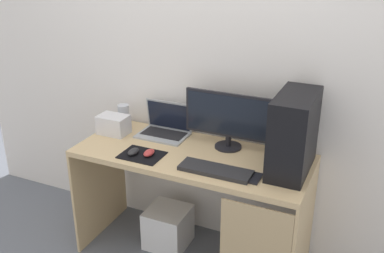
{
  "coord_description": "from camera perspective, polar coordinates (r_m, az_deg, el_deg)",
  "views": [
    {
      "loc": [
        1.02,
        -2.24,
        2.0
      ],
      "look_at": [
        0.0,
        0.0,
        0.96
      ],
      "focal_mm": 41.46,
      "sensor_mm": 36.0,
      "label": 1
    }
  ],
  "objects": [
    {
      "name": "projector",
      "position": [
        3.05,
        -10.07,
        0.24
      ],
      "size": [
        0.2,
        0.14,
        0.13
      ],
      "primitive_type": "cube",
      "color": "silver",
      "rests_on": "desk"
    },
    {
      "name": "keyboard",
      "position": [
        2.53,
        3.03,
        -5.64
      ],
      "size": [
        0.42,
        0.14,
        0.02
      ],
      "primitive_type": "cube",
      "color": "#232326",
      "rests_on": "desk"
    },
    {
      "name": "desk",
      "position": [
        2.81,
        0.27,
        -6.54
      ],
      "size": [
        1.47,
        0.61,
        0.78
      ],
      "color": "tan",
      "rests_on": "ground_plane"
    },
    {
      "name": "laptop",
      "position": [
        3.0,
        -3.51,
        -0.23
      ],
      "size": [
        0.33,
        0.23,
        0.22
      ],
      "color": "#9EA3A8",
      "rests_on": "desk"
    },
    {
      "name": "cell_phone",
      "position": [
        2.49,
        8.01,
        -6.6
      ],
      "size": [
        0.07,
        0.13,
        0.01
      ],
      "primitive_type": "cube",
      "color": "black",
      "rests_on": "desk"
    },
    {
      "name": "subwoofer",
      "position": [
        3.18,
        -3.09,
        -12.77
      ],
      "size": [
        0.28,
        0.28,
        0.28
      ],
      "primitive_type": "cube",
      "color": "white",
      "rests_on": "ground_plane"
    },
    {
      "name": "monitor",
      "position": [
        2.75,
        4.73,
        0.97
      ],
      "size": [
        0.57,
        0.17,
        0.37
      ],
      "color": "black",
      "rests_on": "desk"
    },
    {
      "name": "mouse_right",
      "position": [
        2.74,
        -7.54,
        -3.22
      ],
      "size": [
        0.06,
        0.1,
        0.03
      ],
      "primitive_type": "ellipsoid",
      "color": "#232326",
      "rests_on": "mousepad"
    },
    {
      "name": "mousepad",
      "position": [
        2.74,
        -6.46,
        -3.66
      ],
      "size": [
        0.26,
        0.2,
        0.0
      ],
      "primitive_type": "cube",
      "color": "black",
      "rests_on": "desk"
    },
    {
      "name": "wall_back",
      "position": [
        2.86,
        2.93,
        8.83
      ],
      "size": [
        4.0,
        0.05,
        2.6
      ],
      "color": "silver",
      "rests_on": "ground_plane"
    },
    {
      "name": "speaker",
      "position": [
        3.18,
        -8.78,
        1.49
      ],
      "size": [
        0.08,
        0.08,
        0.15
      ],
      "primitive_type": "cylinder",
      "color": "#B7BCC6",
      "rests_on": "desk"
    },
    {
      "name": "pc_tower",
      "position": [
        2.52,
        12.96,
        -0.87
      ],
      "size": [
        0.21,
        0.44,
        0.46
      ],
      "primitive_type": "cube",
      "color": "black",
      "rests_on": "desk"
    },
    {
      "name": "mouse_left",
      "position": [
        2.72,
        -5.55,
        -3.39
      ],
      "size": [
        0.06,
        0.1,
        0.03
      ],
      "primitive_type": "ellipsoid",
      "color": "#B23333",
      "rests_on": "mousepad"
    }
  ]
}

